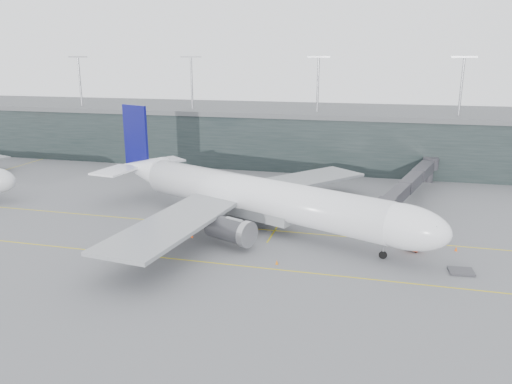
# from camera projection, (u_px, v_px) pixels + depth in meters

# --- Properties ---
(ground) EXTENTS (320.00, 320.00, 0.00)m
(ground) POSITION_uv_depth(u_px,v_px,m) (253.00, 221.00, 91.71)
(ground) COLOR slate
(ground) RESTS_ON ground
(taxiline_a) EXTENTS (160.00, 0.25, 0.02)m
(taxiline_a) POSITION_uv_depth(u_px,v_px,m) (247.00, 228.00, 87.96)
(taxiline_a) COLOR gold
(taxiline_a) RESTS_ON ground
(taxiline_b) EXTENTS (160.00, 0.25, 0.02)m
(taxiline_b) POSITION_uv_depth(u_px,v_px,m) (218.00, 263.00, 73.00)
(taxiline_b) COLOR gold
(taxiline_b) RESTS_ON ground
(taxiline_lead_main) EXTENTS (0.25, 60.00, 0.02)m
(taxiline_lead_main) POSITION_uv_depth(u_px,v_px,m) (298.00, 195.00, 109.21)
(taxiline_lead_main) COLOR gold
(taxiline_lead_main) RESTS_ON ground
(terminal) EXTENTS (240.00, 36.00, 29.00)m
(terminal) POSITION_uv_depth(u_px,v_px,m) (303.00, 134.00, 143.93)
(terminal) COLOR black
(terminal) RESTS_ON ground
(main_aircraft) EXTENTS (66.93, 61.72, 19.65)m
(main_aircraft) POSITION_uv_depth(u_px,v_px,m) (256.00, 197.00, 87.52)
(main_aircraft) COLOR white
(main_aircraft) RESTS_ON ground
(jet_bridge) EXTENTS (12.75, 44.23, 5.98)m
(jet_bridge) POSITION_uv_depth(u_px,v_px,m) (405.00, 179.00, 104.10)
(jet_bridge) COLOR #313036
(jet_bridge) RESTS_ON ground
(gse_cart) EXTENTS (2.53, 2.09, 1.48)m
(gse_cart) POSITION_uv_depth(u_px,v_px,m) (412.00, 246.00, 77.59)
(gse_cart) COLOR #A4270B
(gse_cart) RESTS_ON ground
(baggage_dolly) EXTENTS (3.56, 2.95, 0.34)m
(baggage_dolly) POSITION_uv_depth(u_px,v_px,m) (461.00, 271.00, 69.85)
(baggage_dolly) COLOR #36363A
(baggage_dolly) RESTS_ON ground
(uld_a) EXTENTS (1.95, 1.56, 1.78)m
(uld_a) POSITION_uv_depth(u_px,v_px,m) (241.00, 201.00, 101.26)
(uld_a) COLOR #35363A
(uld_a) RESTS_ON ground
(uld_b) EXTENTS (2.11, 1.75, 1.81)m
(uld_b) POSITION_uv_depth(u_px,v_px,m) (257.00, 197.00, 103.90)
(uld_b) COLOR #35363A
(uld_b) RESTS_ON ground
(uld_c) EXTENTS (1.96, 1.62, 1.69)m
(uld_c) POSITION_uv_depth(u_px,v_px,m) (264.00, 203.00, 100.29)
(uld_c) COLOR #35363A
(uld_c) RESTS_ON ground
(cone_nose) EXTENTS (0.45, 0.45, 0.72)m
(cone_nose) POSITION_uv_depth(u_px,v_px,m) (456.00, 249.00, 77.62)
(cone_nose) COLOR #FC5C0E
(cone_nose) RESTS_ON ground
(cone_wing_stbd) EXTENTS (0.45, 0.45, 0.71)m
(cone_wing_stbd) POSITION_uv_depth(u_px,v_px,m) (277.00, 262.00, 72.60)
(cone_wing_stbd) COLOR orange
(cone_wing_stbd) RESTS_ON ground
(cone_wing_port) EXTENTS (0.48, 0.48, 0.77)m
(cone_wing_port) POSITION_uv_depth(u_px,v_px,m) (319.00, 207.00, 99.10)
(cone_wing_port) COLOR orange
(cone_wing_port) RESTS_ON ground
(cone_tail) EXTENTS (0.46, 0.46, 0.73)m
(cone_tail) POSITION_uv_depth(u_px,v_px,m) (192.00, 235.00, 83.39)
(cone_tail) COLOR #EB490D
(cone_tail) RESTS_ON ground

